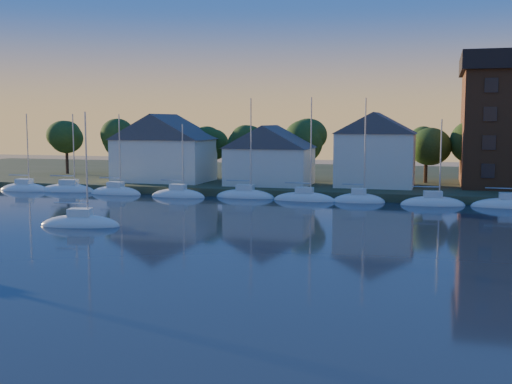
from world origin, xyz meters
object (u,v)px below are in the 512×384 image
at_px(clubhouse_west, 164,147).
at_px(clubhouse_centre, 270,154).
at_px(clubhouse_east, 376,149).
at_px(drifting_sailboat_left, 80,225).

xyz_separation_m(clubhouse_west, clubhouse_centre, (16.00, -1.00, -0.80)).
bearing_deg(clubhouse_west, clubhouse_east, 1.91).
relative_size(clubhouse_west, clubhouse_east, 1.30).
distance_m(clubhouse_east, drifting_sailboat_left, 42.08).
height_order(clubhouse_west, drifting_sailboat_left, clubhouse_west).
height_order(clubhouse_centre, drifting_sailboat_left, drifting_sailboat_left).
bearing_deg(clubhouse_east, clubhouse_west, -178.09).
bearing_deg(drifting_sailboat_left, clubhouse_west, 88.60).
bearing_deg(drifting_sailboat_left, clubhouse_centre, 61.26).
relative_size(clubhouse_centre, drifting_sailboat_left, 0.99).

